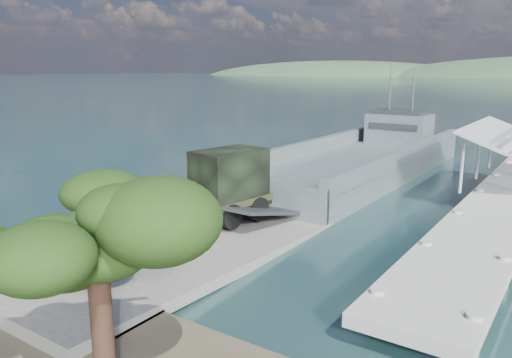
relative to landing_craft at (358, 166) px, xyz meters
name	(u,v)px	position (x,y,z in m)	size (l,w,h in m)	color
ground	(177,247)	(-0.80, -21.41, -0.83)	(1400.00, 1400.00, 0.00)	#1C3D43
boat_ramp	(163,248)	(-0.80, -22.41, -0.58)	(10.00, 18.00, 0.50)	#64655C
shoreline_rocks	(106,224)	(-7.00, -20.91, -0.83)	(3.20, 5.60, 0.90)	#62615F
landing_craft	(358,166)	(0.00, 0.00, 0.00)	(9.03, 34.26, 10.14)	#4B5358
military_truck	(209,190)	(-0.66, -18.96, 1.68)	(4.10, 9.04, 4.05)	black
soldier	(124,212)	(-4.08, -21.97, 0.64)	(0.71, 0.47, 1.94)	#20311B
overhang_tree	(97,228)	(6.30, -31.66, 4.26)	(6.99, 6.44, 6.35)	#321B14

